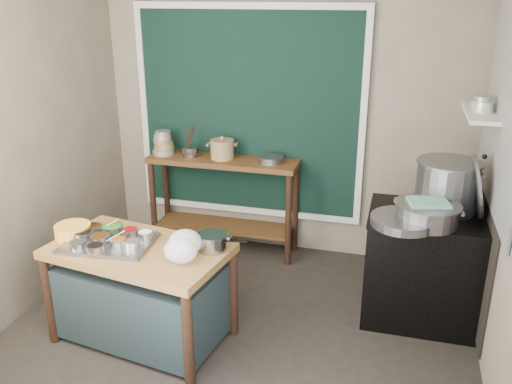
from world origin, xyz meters
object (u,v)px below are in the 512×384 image
(condiment_tray, at_px, (109,243))
(back_counter, at_px, (224,205))
(stock_pot, at_px, (447,186))
(yellow_basin, at_px, (73,231))
(steamer, at_px, (427,214))
(prep_table, at_px, (142,293))
(ceramic_crock, at_px, (222,150))
(utensil_cup, at_px, (190,152))
(stove_block, at_px, (425,268))
(saucepan, at_px, (212,242))

(condiment_tray, bearing_deg, back_counter, 78.66)
(back_counter, height_order, stock_pot, stock_pot)
(yellow_basin, height_order, steamer, steamer)
(condiment_tray, bearing_deg, yellow_basin, 172.51)
(prep_table, bearing_deg, stock_pot, 34.23)
(yellow_basin, height_order, stock_pot, stock_pot)
(yellow_basin, bearing_deg, ceramic_crock, 68.11)
(utensil_cup, xyz_separation_m, ceramic_crock, (0.32, 0.02, 0.03))
(prep_table, xyz_separation_m, steamer, (1.95, 0.66, 0.58))
(prep_table, relative_size, stock_pot, 2.54)
(steamer, bearing_deg, ceramic_crock, 153.59)
(stove_block, bearing_deg, stock_pot, 53.32)
(stove_block, bearing_deg, yellow_basin, -161.76)
(prep_table, relative_size, utensil_cup, 7.96)
(prep_table, height_order, back_counter, back_counter)
(prep_table, relative_size, ceramic_crock, 5.20)
(condiment_tray, distance_m, yellow_basin, 0.31)
(prep_table, distance_m, steamer, 2.14)
(condiment_tray, xyz_separation_m, utensil_cup, (0.00, 1.58, 0.23))
(condiment_tray, height_order, ceramic_crock, ceramic_crock)
(back_counter, height_order, saucepan, back_counter)
(back_counter, relative_size, ceramic_crock, 6.03)
(yellow_basin, xyz_separation_m, saucepan, (1.05, 0.08, 0.01))
(back_counter, bearing_deg, stock_pot, -17.03)
(yellow_basin, bearing_deg, steamer, 14.45)
(saucepan, bearing_deg, back_counter, 93.65)
(saucepan, distance_m, stock_pot, 1.82)
(back_counter, height_order, steamer, steamer)
(condiment_tray, distance_m, steamer, 2.29)
(stock_pot, relative_size, steamer, 1.04)
(saucepan, bearing_deg, stock_pot, 17.06)
(stock_pot, bearing_deg, stove_block, -126.68)
(stove_block, xyz_separation_m, yellow_basin, (-2.53, -0.83, 0.38))
(steamer, bearing_deg, stove_block, 76.67)
(back_counter, relative_size, stock_pot, 2.94)
(saucepan, bearing_deg, utensil_cup, 104.69)
(back_counter, relative_size, yellow_basin, 5.55)
(utensil_cup, bearing_deg, back_counter, 4.00)
(back_counter, relative_size, condiment_tray, 2.35)
(condiment_tray, distance_m, saucepan, 0.75)
(utensil_cup, bearing_deg, stock_pot, -14.25)
(saucepan, relative_size, stock_pot, 0.44)
(prep_table, distance_m, stock_pot, 2.41)
(back_counter, xyz_separation_m, stove_block, (1.90, -0.73, -0.05))
(yellow_basin, relative_size, utensil_cup, 1.66)
(ceramic_crock, xyz_separation_m, stock_pot, (1.99, -0.61, 0.04))
(condiment_tray, height_order, yellow_basin, yellow_basin)
(stove_block, distance_m, steamer, 0.57)
(prep_table, bearing_deg, stove_block, 32.36)
(ceramic_crock, bearing_deg, saucepan, -74.04)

